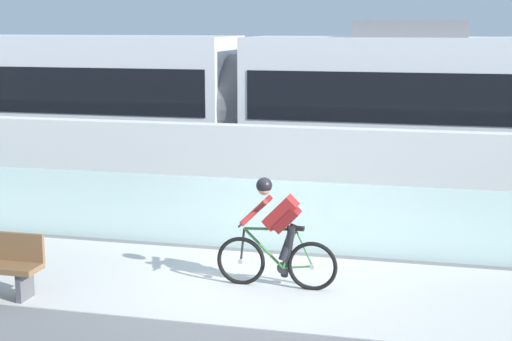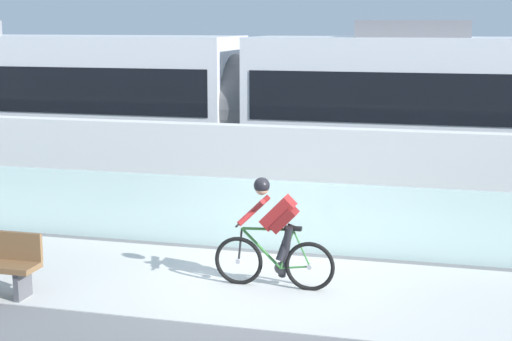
# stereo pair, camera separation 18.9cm
# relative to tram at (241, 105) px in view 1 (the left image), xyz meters

# --- Properties ---
(ground_plane) EXTENTS (200.00, 200.00, 0.00)m
(ground_plane) POSITION_rel_tram_xyz_m (2.17, -6.85, -1.89)
(ground_plane) COLOR slate
(bike_path_deck) EXTENTS (32.00, 3.20, 0.01)m
(bike_path_deck) POSITION_rel_tram_xyz_m (2.17, -6.85, -1.89)
(bike_path_deck) COLOR beige
(bike_path_deck) RESTS_ON ground
(glass_parapet) EXTENTS (32.00, 0.05, 1.20)m
(glass_parapet) POSITION_rel_tram_xyz_m (2.17, -5.00, -1.30)
(glass_parapet) COLOR silver
(glass_parapet) RESTS_ON ground
(concrete_barrier_wall) EXTENTS (32.00, 0.36, 1.86)m
(concrete_barrier_wall) POSITION_rel_tram_xyz_m (2.17, -3.20, -0.96)
(concrete_barrier_wall) COLOR silver
(concrete_barrier_wall) RESTS_ON ground
(tram_rail_near) EXTENTS (32.00, 0.08, 0.01)m
(tram_rail_near) POSITION_rel_tram_xyz_m (2.17, -0.72, -1.89)
(tram_rail_near) COLOR #595654
(tram_rail_near) RESTS_ON ground
(tram_rail_far) EXTENTS (32.00, 0.08, 0.01)m
(tram_rail_far) POSITION_rel_tram_xyz_m (2.17, 0.72, -1.89)
(tram_rail_far) COLOR #595654
(tram_rail_far) RESTS_ON ground
(tram) EXTENTS (22.56, 2.54, 3.81)m
(tram) POSITION_rel_tram_xyz_m (0.00, 0.00, 0.00)
(tram) COLOR silver
(tram) RESTS_ON ground
(cyclist_on_bike) EXTENTS (1.77, 0.58, 1.61)m
(cyclist_on_bike) POSITION_rel_tram_xyz_m (2.39, -6.85, -1.11)
(cyclist_on_bike) COLOR black
(cyclist_on_bike) RESTS_ON ground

